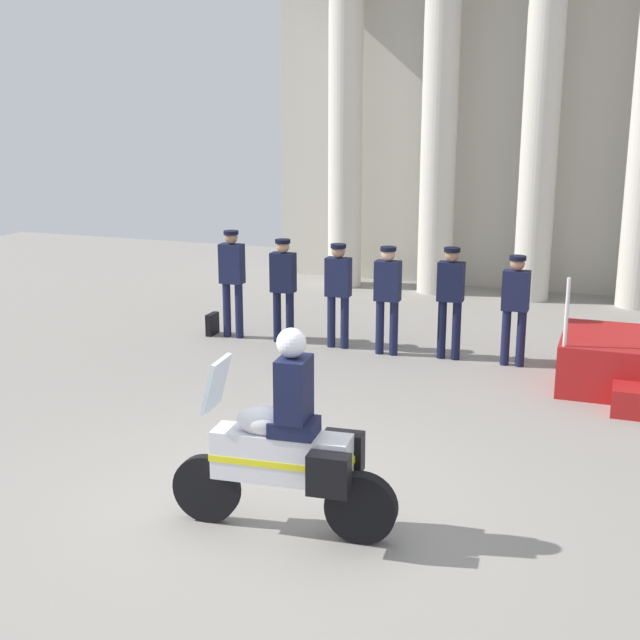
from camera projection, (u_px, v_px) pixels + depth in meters
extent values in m
plane|color=gray|center=(266.00, 509.00, 8.14)|extent=(28.00, 28.00, 0.00)
cube|color=beige|center=(498.00, 95.00, 17.06)|extent=(9.23, 0.30, 7.76)
cylinder|color=beige|center=(345.00, 121.00, 17.27)|extent=(0.69, 0.69, 6.77)
cylinder|color=beige|center=(439.00, 122.00, 16.64)|extent=(0.69, 0.69, 6.77)
cylinder|color=beige|center=(541.00, 122.00, 16.00)|extent=(0.69, 0.69, 6.77)
cylinder|color=silver|center=(567.00, 312.00, 10.92)|extent=(0.05, 0.05, 0.90)
cylinder|color=#141938|center=(227.00, 310.00, 14.02)|extent=(0.13, 0.13, 0.91)
cylinder|color=#141938|center=(239.00, 311.00, 13.95)|extent=(0.13, 0.13, 0.91)
cube|color=#141938|center=(232.00, 264.00, 13.80)|extent=(0.38, 0.22, 0.64)
sphere|color=#997056|center=(231.00, 237.00, 13.69)|extent=(0.21, 0.21, 0.21)
cylinder|color=black|center=(231.00, 233.00, 13.67)|extent=(0.24, 0.24, 0.06)
cylinder|color=black|center=(277.00, 317.00, 13.74)|extent=(0.13, 0.13, 0.83)
cylinder|color=black|center=(290.00, 318.00, 13.66)|extent=(0.13, 0.13, 0.83)
cube|color=black|center=(283.00, 272.00, 13.52)|extent=(0.38, 0.22, 0.63)
sphere|color=tan|center=(283.00, 246.00, 13.42)|extent=(0.21, 0.21, 0.21)
cylinder|color=black|center=(283.00, 241.00, 13.40)|extent=(0.24, 0.24, 0.06)
cylinder|color=#141938|center=(331.00, 321.00, 13.44)|extent=(0.13, 0.13, 0.83)
cylinder|color=#141938|center=(345.00, 322.00, 13.37)|extent=(0.13, 0.13, 0.83)
cube|color=#141938|center=(338.00, 277.00, 13.23)|extent=(0.38, 0.22, 0.60)
sphere|color=#997056|center=(338.00, 251.00, 13.13)|extent=(0.21, 0.21, 0.21)
cylinder|color=black|center=(338.00, 246.00, 13.11)|extent=(0.24, 0.24, 0.06)
cylinder|color=#141938|center=(380.00, 327.00, 13.08)|extent=(0.13, 0.13, 0.84)
cylinder|color=#141938|center=(394.00, 328.00, 13.00)|extent=(0.13, 0.13, 0.84)
cube|color=#141938|center=(388.00, 281.00, 12.86)|extent=(0.38, 0.22, 0.61)
sphere|color=tan|center=(388.00, 254.00, 12.76)|extent=(0.21, 0.21, 0.21)
cylinder|color=black|center=(388.00, 249.00, 12.74)|extent=(0.24, 0.24, 0.06)
cylinder|color=black|center=(442.00, 329.00, 12.84)|extent=(0.13, 0.13, 0.89)
cylinder|color=black|center=(456.00, 331.00, 12.77)|extent=(0.13, 0.13, 0.89)
cube|color=black|center=(451.00, 282.00, 12.62)|extent=(0.38, 0.22, 0.59)
sphere|color=#997056|center=(452.00, 255.00, 12.52)|extent=(0.21, 0.21, 0.21)
cylinder|color=black|center=(452.00, 250.00, 12.50)|extent=(0.24, 0.24, 0.06)
cylinder|color=#141938|center=(506.00, 337.00, 12.51)|extent=(0.13, 0.13, 0.83)
cylinder|color=#141938|center=(521.00, 339.00, 12.44)|extent=(0.13, 0.13, 0.83)
cube|color=#141938|center=(516.00, 291.00, 12.30)|extent=(0.38, 0.22, 0.58)
sphere|color=#997056|center=(518.00, 263.00, 12.21)|extent=(0.21, 0.21, 0.21)
cylinder|color=black|center=(518.00, 258.00, 12.19)|extent=(0.24, 0.24, 0.06)
cylinder|color=black|center=(207.00, 488.00, 7.84)|extent=(0.65, 0.15, 0.64)
cylinder|color=black|center=(361.00, 508.00, 7.47)|extent=(0.65, 0.19, 0.64)
cube|color=silver|center=(282.00, 456.00, 7.56)|extent=(1.26, 0.42, 0.44)
ellipsoid|color=silver|center=(265.00, 421.00, 7.52)|extent=(0.54, 0.36, 0.26)
cube|color=yellow|center=(282.00, 458.00, 7.56)|extent=(1.28, 0.43, 0.06)
cube|color=silver|center=(216.00, 384.00, 7.56)|extent=(0.19, 0.41, 0.47)
cube|color=black|center=(329.00, 475.00, 7.19)|extent=(0.37, 0.21, 0.36)
cube|color=black|center=(344.00, 451.00, 7.67)|extent=(0.37, 0.21, 0.36)
cube|color=#141938|center=(294.00, 427.00, 7.46)|extent=(0.43, 0.37, 0.14)
cube|color=#141938|center=(294.00, 389.00, 7.37)|extent=(0.29, 0.38, 0.56)
sphere|color=silver|center=(291.00, 343.00, 7.27)|extent=(0.26, 0.26, 0.26)
cube|color=black|center=(212.00, 324.00, 14.21)|extent=(0.10, 0.32, 0.36)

